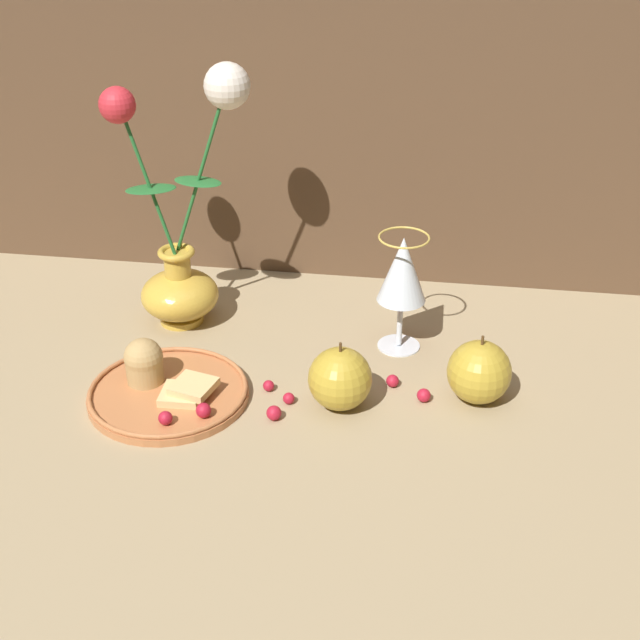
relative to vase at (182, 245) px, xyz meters
name	(u,v)px	position (x,y,z in m)	size (l,w,h in m)	color
ground_plane	(289,372)	(0.17, -0.12, -0.13)	(2.40, 2.40, 0.00)	#9E8966
vase	(182,245)	(0.00, 0.00, 0.00)	(0.20, 0.11, 0.38)	gold
plate_with_pastries	(164,386)	(0.02, -0.19, -0.11)	(0.21, 0.21, 0.07)	#B77042
wine_glass	(402,274)	(0.32, -0.03, -0.01)	(0.07, 0.07, 0.17)	silver
apple_beside_vase	(479,372)	(0.42, -0.14, -0.08)	(0.08, 0.08, 0.09)	#B2932D
apple_near_glass	(340,379)	(0.25, -0.18, -0.08)	(0.08, 0.08, 0.09)	#B2932D
berry_near_plate	(273,413)	(0.17, -0.22, -0.12)	(0.02, 0.02, 0.02)	#AD192D
berry_front_center	(392,381)	(0.31, -0.13, -0.12)	(0.02, 0.02, 0.02)	#AD192D
berry_by_glass_stem	(424,395)	(0.36, -0.16, -0.12)	(0.02, 0.02, 0.02)	#AD192D
berry_under_candlestick	(269,386)	(0.15, -0.16, -0.12)	(0.01, 0.01, 0.01)	#AD192D
berry_far_right	(289,398)	(0.19, -0.19, -0.12)	(0.02, 0.02, 0.02)	#AD192D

